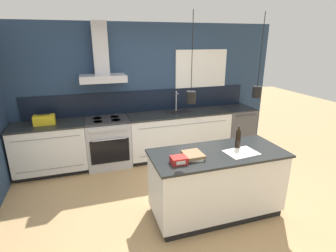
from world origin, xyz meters
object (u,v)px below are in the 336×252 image
object	(u,v)px
oven_range	(108,142)
red_supply_box	(179,160)
dishwasher	(236,128)
yellow_toolbox	(44,120)
bottle_on_island	(238,139)
book_stack	(193,155)

from	to	relation	value
oven_range	red_supply_box	world-z (taller)	red_supply_box
red_supply_box	dishwasher	bearing A→B (deg)	44.89
red_supply_box	yellow_toolbox	world-z (taller)	yellow_toolbox
oven_range	dishwasher	world-z (taller)	same
dishwasher	bottle_on_island	xyz separation A→B (m)	(-1.18, -1.89, 0.58)
dishwasher	red_supply_box	world-z (taller)	red_supply_box
bottle_on_island	red_supply_box	size ratio (longest dim) A/B	1.65
book_stack	red_supply_box	size ratio (longest dim) A/B	1.64
red_supply_box	yellow_toolbox	bearing A→B (deg)	128.78
oven_range	book_stack	world-z (taller)	book_stack
red_supply_box	yellow_toolbox	distance (m)	2.68
oven_range	yellow_toolbox	distance (m)	1.16
dishwasher	red_supply_box	size ratio (longest dim) A/B	4.92
dishwasher	book_stack	bearing A→B (deg)	-133.32
red_supply_box	oven_range	bearing A→B (deg)	107.20
dishwasher	book_stack	world-z (taller)	book_stack
bottle_on_island	book_stack	world-z (taller)	bottle_on_island
dishwasher	bottle_on_island	world-z (taller)	bottle_on_island
dishwasher	book_stack	size ratio (longest dim) A/B	3.01
oven_range	dishwasher	distance (m)	2.74
dishwasher	red_supply_box	bearing A→B (deg)	-135.11
book_stack	red_supply_box	xyz separation A→B (m)	(-0.21, -0.09, 0.01)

